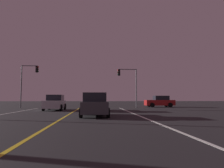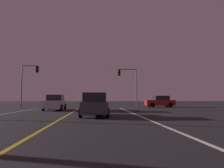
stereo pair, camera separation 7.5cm
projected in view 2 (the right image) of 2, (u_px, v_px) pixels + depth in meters
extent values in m
cube|color=silver|center=(157.00, 123.00, 10.86)|extent=(0.16, 34.73, 0.01)
cube|color=gold|center=(52.00, 124.00, 10.45)|extent=(0.16, 34.73, 0.01)
cylinder|color=black|center=(61.00, 108.00, 21.51)|extent=(0.22, 0.68, 0.68)
cylinder|color=black|center=(43.00, 108.00, 21.38)|extent=(0.22, 0.68, 0.68)
cylinder|color=black|center=(65.00, 107.00, 24.20)|extent=(0.22, 0.68, 0.68)
cylinder|color=black|center=(49.00, 107.00, 24.06)|extent=(0.22, 0.68, 0.68)
cube|color=#B7BABF|center=(55.00, 104.00, 22.81)|extent=(1.80, 4.30, 0.80)
cube|color=black|center=(56.00, 98.00, 23.11)|extent=(1.60, 2.10, 0.64)
cube|color=red|center=(63.00, 103.00, 24.95)|extent=(0.24, 0.08, 0.16)
cube|color=red|center=(53.00, 103.00, 24.86)|extent=(0.24, 0.08, 0.16)
cylinder|color=black|center=(85.00, 107.00, 22.97)|extent=(0.22, 0.68, 0.68)
cylinder|color=black|center=(102.00, 107.00, 23.10)|extent=(0.22, 0.68, 0.68)
cylinder|color=black|center=(84.00, 108.00, 20.28)|extent=(0.22, 0.68, 0.68)
cylinder|color=black|center=(102.00, 108.00, 20.42)|extent=(0.22, 0.68, 0.68)
cube|color=black|center=(93.00, 104.00, 21.72)|extent=(1.80, 4.30, 0.80)
cube|color=black|center=(93.00, 98.00, 21.52)|extent=(1.60, 2.10, 0.64)
cube|color=red|center=(87.00, 104.00, 19.59)|extent=(0.24, 0.08, 0.16)
cube|color=red|center=(99.00, 104.00, 19.68)|extent=(0.24, 0.08, 0.16)
cylinder|color=black|center=(152.00, 105.00, 30.06)|extent=(0.68, 0.22, 0.68)
cylinder|color=black|center=(149.00, 105.00, 31.85)|extent=(0.68, 0.22, 0.68)
cylinder|color=black|center=(171.00, 105.00, 30.26)|extent=(0.68, 0.22, 0.68)
cylinder|color=black|center=(166.00, 105.00, 32.05)|extent=(0.68, 0.22, 0.68)
cube|color=maroon|center=(160.00, 103.00, 31.08)|extent=(4.30, 1.80, 0.80)
cube|color=black|center=(161.00, 98.00, 31.15)|extent=(2.10, 1.60, 0.64)
cube|color=red|center=(175.00, 102.00, 30.65)|extent=(0.08, 0.24, 0.16)
cube|color=red|center=(172.00, 102.00, 31.84)|extent=(0.08, 0.24, 0.16)
cylinder|color=black|center=(83.00, 110.00, 16.41)|extent=(0.22, 0.68, 0.68)
cylinder|color=black|center=(106.00, 110.00, 16.55)|extent=(0.22, 0.68, 0.68)
cylinder|color=black|center=(81.00, 113.00, 13.73)|extent=(0.22, 0.68, 0.68)
cylinder|color=black|center=(108.00, 113.00, 13.86)|extent=(0.22, 0.68, 0.68)
cube|color=#38383D|center=(94.00, 107.00, 15.16)|extent=(1.80, 4.30, 0.80)
cube|color=black|center=(94.00, 97.00, 14.96)|extent=(1.60, 2.10, 0.64)
cube|color=red|center=(84.00, 107.00, 13.03)|extent=(0.24, 0.08, 0.16)
cube|color=red|center=(103.00, 107.00, 13.12)|extent=(0.24, 0.08, 0.16)
cylinder|color=#4C4C51|center=(137.00, 88.00, 29.00)|extent=(0.14, 0.14, 5.43)
cylinder|color=#4C4C51|center=(128.00, 69.00, 29.10)|extent=(2.43, 0.10, 0.10)
cube|color=black|center=(119.00, 72.00, 28.98)|extent=(0.28, 0.36, 0.90)
sphere|color=red|center=(118.00, 70.00, 28.98)|extent=(0.20, 0.20, 0.20)
sphere|color=#3C2706|center=(118.00, 72.00, 28.96)|extent=(0.20, 0.20, 0.20)
sphere|color=#063816|center=(118.00, 75.00, 28.94)|extent=(0.20, 0.20, 0.20)
cylinder|color=#4C4C51|center=(21.00, 87.00, 27.84)|extent=(0.14, 0.14, 5.78)
cylinder|color=#4C4C51|center=(30.00, 66.00, 28.11)|extent=(2.01, 0.10, 0.10)
cube|color=black|center=(37.00, 69.00, 28.16)|extent=(0.28, 0.36, 0.90)
sphere|color=red|center=(38.00, 67.00, 28.19)|extent=(0.20, 0.20, 0.20)
sphere|color=#3C2706|center=(38.00, 69.00, 28.17)|extent=(0.20, 0.20, 0.20)
sphere|color=#063816|center=(38.00, 71.00, 28.15)|extent=(0.20, 0.20, 0.20)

